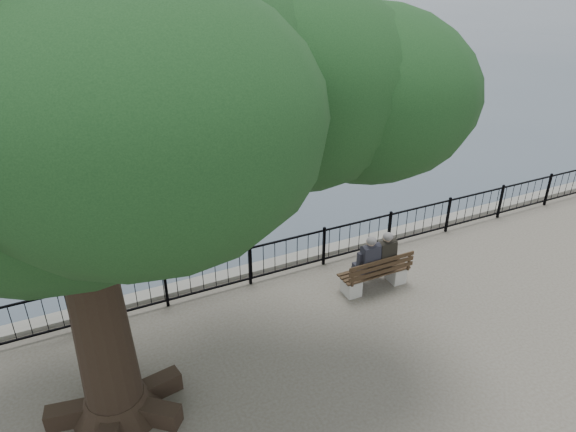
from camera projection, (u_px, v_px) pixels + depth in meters
harbor at (280, 280)px, 13.34m from camera, size 260.00×260.00×1.20m
railing at (288, 254)px, 12.45m from camera, size 22.06×0.06×1.00m
bench at (375, 276)px, 12.02m from camera, size 1.74×0.53×0.92m
person_left at (366, 264)px, 11.86m from camera, size 0.43×0.72×1.46m
person_right at (382, 259)px, 12.03m from camera, size 0.43×0.72×1.46m
tree at (116, 88)px, 6.75m from camera, size 10.20×7.12×8.33m
lion_monument at (98, 19)px, 50.90m from camera, size 6.48×6.48×9.44m
sailboat_b at (112, 115)px, 27.64m from camera, size 3.44×6.40×12.21m
sailboat_c at (301, 115)px, 27.88m from camera, size 2.53×5.77×10.55m
sailboat_d at (297, 85)px, 34.39m from camera, size 2.04×5.42×9.39m
sailboat_g at (197, 56)px, 43.91m from camera, size 1.89×6.16×11.98m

